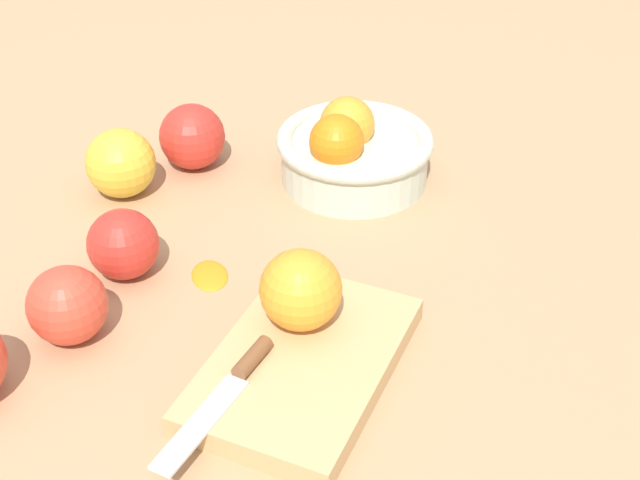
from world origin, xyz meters
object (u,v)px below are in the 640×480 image
Objects in this scene: apple_front_left at (121,163)px; apple_front_left_2 at (192,137)px; apple_front_right at (123,244)px; apple_front_right_2 at (67,305)px; knife at (231,385)px; bowl at (352,150)px; orange_on_board at (301,290)px; cutting_board at (303,364)px.

apple_front_left is 1.01× the size of apple_front_left_2.
apple_front_right is 0.98× the size of apple_front_right_2.
bowl is at bearing 173.98° from knife.
apple_front_left is (-0.21, -0.25, -0.02)m from orange_on_board.
knife is 1.95× the size of apple_front_left.
apple_front_right is (0.14, 0.06, -0.00)m from apple_front_left.
knife is at bearing 70.25° from apple_front_right_2.
knife is 1.98× the size of apple_front_left_2.
apple_front_left reaches higher than apple_front_right_2.
bowl is at bearing -178.36° from cutting_board.
apple_front_left is at bearing -129.89° from orange_on_board.
apple_front_right reaches higher than cutting_board.
orange_on_board is 0.93× the size of apple_front_left.
apple_front_left is (-0.30, -0.21, 0.01)m from knife.
apple_front_left_2 reaches higher than cutting_board.
bowl reaches higher than apple_front_left.
apple_front_right_2 reaches higher than cutting_board.
bowl is 0.81× the size of cutting_board.
orange_on_board reaches higher than cutting_board.
cutting_board is 0.06m from orange_on_board.
apple_front_left is 1.08× the size of apple_front_right_2.
apple_front_left is (-0.25, -0.26, 0.03)m from cutting_board.
orange_on_board is 0.11m from knife.
knife is 0.18m from apple_front_right_2.
knife is (0.38, -0.04, -0.01)m from bowl.
cutting_board is 0.38m from apple_front_left_2.
knife is 2.16× the size of apple_front_right.
orange_on_board is at bearing 157.23° from knife.
knife is (0.05, -0.05, 0.02)m from cutting_board.
bowl reaches higher than orange_on_board.
cutting_board is 2.88× the size of apple_front_left_2.
apple_front_right_2 is (0.24, 0.04, -0.00)m from apple_front_left.
apple_front_right_2 is (-0.01, -0.22, 0.02)m from cutting_board.
apple_front_right is at bearing 171.68° from apple_front_right_2.
bowl is 2.32× the size of apple_front_left_2.
apple_front_left_2 is (0.00, -0.19, -0.00)m from bowl.
knife is at bearing 34.96° from apple_front_left.
apple_front_left_2 is 0.31m from apple_front_right_2.
apple_front_left reaches higher than apple_front_left_2.
apple_front_right_2 reaches higher than apple_front_right.
orange_on_board is 0.20m from apple_front_right.
apple_front_right_2 is at bearing -8.32° from apple_front_right.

